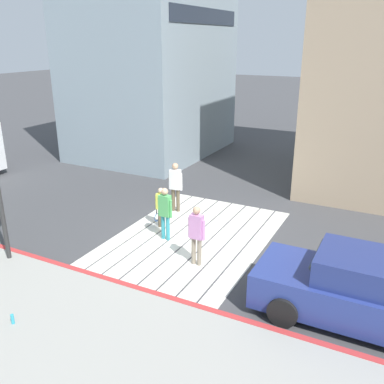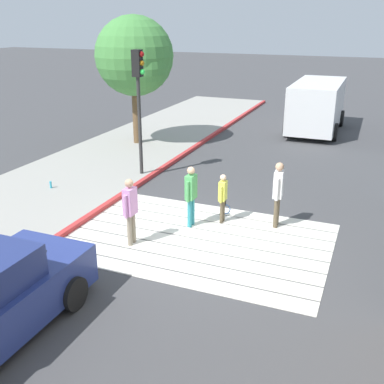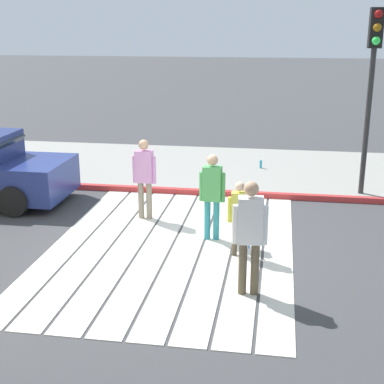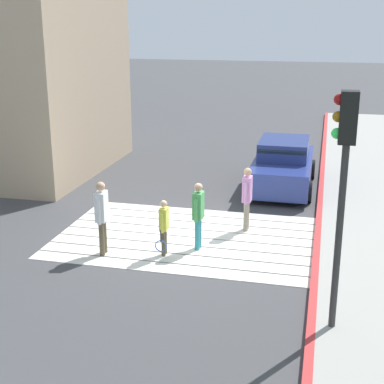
% 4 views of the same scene
% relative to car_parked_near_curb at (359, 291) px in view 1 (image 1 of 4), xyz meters
% --- Properties ---
extents(ground_plane, '(120.00, 120.00, 0.00)m').
position_rel_car_parked_near_curb_xyz_m(ground_plane, '(2.00, 4.98, -0.73)').
color(ground_plane, '#424244').
extents(crosswalk_stripes, '(6.40, 4.35, 0.01)m').
position_rel_car_parked_near_curb_xyz_m(crosswalk_stripes, '(2.00, 4.98, -0.73)').
color(crosswalk_stripes, silver).
rests_on(crosswalk_stripes, ground).
extents(sidewalk_west, '(4.80, 40.00, 0.12)m').
position_rel_car_parked_near_curb_xyz_m(sidewalk_west, '(-3.60, 4.98, -0.67)').
color(sidewalk_west, '#9E9B93').
rests_on(sidewalk_west, ground).
extents(curb_painted, '(0.16, 40.00, 0.13)m').
position_rel_car_parked_near_curb_xyz_m(curb_painted, '(-1.25, 4.98, -0.67)').
color(curb_painted, '#BC3333').
rests_on(curb_painted, ground).
extents(building_far_north, '(8.00, 6.04, 12.25)m').
position_rel_car_parked_near_curb_xyz_m(building_far_north, '(10.50, 11.63, 5.39)').
color(building_far_north, '#8C9EA8').
rests_on(building_far_north, ground).
extents(car_parked_near_curb, '(1.99, 4.30, 1.57)m').
position_rel_car_parked_near_curb_xyz_m(car_parked_near_curb, '(0.00, 0.00, 0.00)').
color(car_parked_near_curb, navy).
rests_on(car_parked_near_curb, ground).
extents(water_bottle, '(0.07, 0.07, 0.22)m').
position_rel_car_parked_near_curb_xyz_m(water_bottle, '(-3.57, 6.36, -0.50)').
color(water_bottle, '#33A5BF').
rests_on(water_bottle, sidewalk_west).
extents(pedestrian_adult_lead, '(0.25, 0.51, 1.77)m').
position_rel_car_parked_near_curb_xyz_m(pedestrian_adult_lead, '(3.62, 6.47, 0.29)').
color(pedestrian_adult_lead, brown).
rests_on(pedestrian_adult_lead, ground).
extents(pedestrian_adult_trailing, '(0.22, 0.49, 1.68)m').
position_rel_car_parked_near_curb_xyz_m(pedestrian_adult_trailing, '(0.59, 4.13, 0.24)').
color(pedestrian_adult_trailing, gray).
rests_on(pedestrian_adult_trailing, ground).
extents(pedestrian_adult_side, '(0.22, 0.48, 1.65)m').
position_rel_car_parked_near_curb_xyz_m(pedestrian_adult_side, '(1.53, 5.65, 0.22)').
color(pedestrian_adult_side, teal).
rests_on(pedestrian_adult_side, ground).
extents(pedestrian_child_with_racket, '(0.28, 0.41, 1.35)m').
position_rel_car_parked_near_curb_xyz_m(pedestrian_child_with_racket, '(2.21, 6.21, 0.03)').
color(pedestrian_child_with_racket, brown).
rests_on(pedestrian_child_with_racket, ground).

